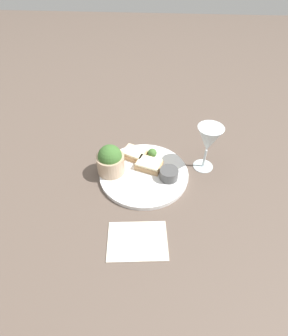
# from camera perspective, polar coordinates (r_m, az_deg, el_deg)

# --- Properties ---
(ground_plane) EXTENTS (4.00, 4.00, 0.00)m
(ground_plane) POSITION_cam_1_polar(r_m,az_deg,el_deg) (0.88, 0.00, -1.59)
(ground_plane) COLOR brown
(dinner_plate) EXTENTS (0.29, 0.29, 0.01)m
(dinner_plate) POSITION_cam_1_polar(r_m,az_deg,el_deg) (0.87, 0.00, -1.27)
(dinner_plate) COLOR white
(dinner_plate) RESTS_ON ground_plane
(salad_bowl) EXTENTS (0.09, 0.09, 0.10)m
(salad_bowl) POSITION_cam_1_polar(r_m,az_deg,el_deg) (0.85, -7.34, 1.58)
(salad_bowl) COLOR tan
(salad_bowl) RESTS_ON dinner_plate
(sauce_ramekin) EXTENTS (0.06, 0.06, 0.03)m
(sauce_ramekin) POSITION_cam_1_polar(r_m,az_deg,el_deg) (0.84, 5.46, -1.22)
(sauce_ramekin) COLOR #4C4C4C
(sauce_ramekin) RESTS_ON dinner_plate
(cheese_toast_near) EXTENTS (0.10, 0.09, 0.03)m
(cheese_toast_near) POSITION_cam_1_polar(r_m,az_deg,el_deg) (0.92, -2.15, 3.15)
(cheese_toast_near) COLOR tan
(cheese_toast_near) RESTS_ON dinner_plate
(cheese_toast_far) EXTENTS (0.10, 0.08, 0.03)m
(cheese_toast_far) POSITION_cam_1_polar(r_m,az_deg,el_deg) (0.87, 1.09, 0.73)
(cheese_toast_far) COLOR tan
(cheese_toast_far) RESTS_ON dinner_plate
(wine_glass) EXTENTS (0.08, 0.08, 0.16)m
(wine_glass) POSITION_cam_1_polar(r_m,az_deg,el_deg) (0.86, 13.85, 5.84)
(wine_glass) COLOR silver
(wine_glass) RESTS_ON ground_plane
(garnish) EXTENTS (0.03, 0.03, 0.03)m
(garnish) POSITION_cam_1_polar(r_m,az_deg,el_deg) (0.91, 1.81, 3.30)
(garnish) COLOR #477533
(garnish) RESTS_ON dinner_plate
(napkin) EXTENTS (0.17, 0.13, 0.01)m
(napkin) POSITION_cam_1_polar(r_m,az_deg,el_deg) (0.72, -1.18, -15.49)
(napkin) COLOR beige
(napkin) RESTS_ON ground_plane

